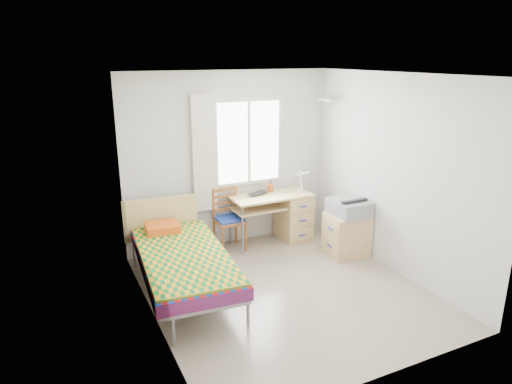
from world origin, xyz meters
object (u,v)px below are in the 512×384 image
cabinet (346,234)px  printer (349,207)px  chair (229,215)px  bed (182,257)px  desk (289,214)px

cabinet → printer: (0.00, -0.01, 0.42)m
chair → bed: bearing=-134.8°
chair → cabinet: 1.75m
chair → printer: (1.46, -0.96, 0.21)m
bed → chair: bearing=48.3°
printer → bed: bearing=-179.2°
bed → desk: bed is taller
desk → chair: size_ratio=1.33×
bed → cabinet: bed is taller
chair → printer: bearing=-31.6°
cabinet → printer: size_ratio=1.13×
printer → chair: bearing=147.4°
bed → chair: bed is taller
cabinet → printer: 0.42m
desk → bed: bearing=-156.4°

